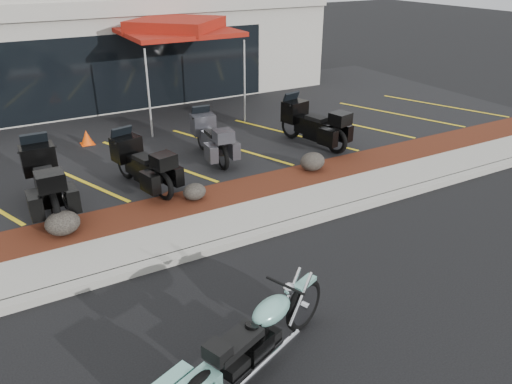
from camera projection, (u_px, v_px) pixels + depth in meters
ground at (257, 267)px, 9.12m from camera, size 90.00×90.00×0.00m
curb at (235, 241)px, 9.80m from camera, size 24.00×0.25×0.15m
sidewalk at (219, 226)px, 10.35m from camera, size 24.00×1.20×0.15m
mulch_bed at (196, 203)px, 11.29m from camera, size 24.00×1.20×0.16m
upper_lot at (128, 135)px, 15.54m from camera, size 26.00×9.60×0.15m
dealership_building at (77, 44)px, 19.65m from camera, size 18.00×8.16×4.00m
boulder_left at (63, 223)px, 9.80m from camera, size 0.68×0.57×0.48m
boulder_mid at (194, 192)px, 11.22m from camera, size 0.53×0.44×0.38m
boulder_right at (312, 162)px, 12.74m from camera, size 0.66×0.55×0.47m
hero_cruiser at (304, 298)px, 7.42m from camera, size 3.20×1.89×1.10m
touring_black_front at (39, 164)px, 11.29m from camera, size 0.97×2.53×1.47m
touring_black_mid at (124, 153)px, 12.11m from camera, size 1.40×2.43×1.33m
touring_grey at (202, 128)px, 13.93m from camera, size 1.02×2.27×1.29m
touring_black_rear at (291, 116)px, 14.81m from camera, size 1.45×2.56×1.40m
traffic_cone at (87, 137)px, 14.53m from camera, size 0.47×0.47×0.42m
popup_canopy at (176, 28)px, 15.93m from camera, size 4.55×4.55×3.19m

